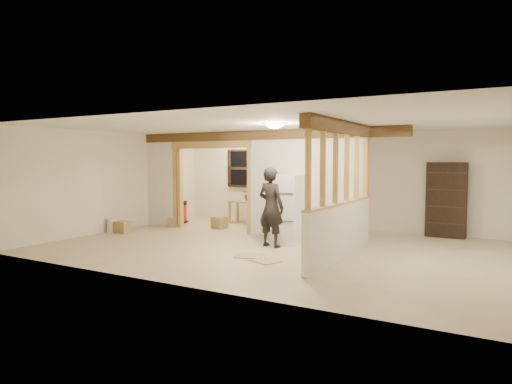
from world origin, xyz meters
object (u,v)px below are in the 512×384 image
Objects in this scene: work_table at (248,212)px; shop_vac at (179,212)px; refrigerator at (288,208)px; woman at (271,207)px; bookshelf at (446,200)px.

work_table is 1.60× the size of shop_vac.
work_table is (-2.18, 1.89, -0.41)m from refrigerator.
woman reaches higher than refrigerator.
bookshelf is at bearing 2.09° from work_table.
refrigerator reaches higher than shop_vac.
shop_vac is (-3.95, 1.05, -0.41)m from refrigerator.
work_table is at bearing 139.07° from refrigerator.
work_table is at bearing -42.14° from woman.
bookshelf reaches higher than refrigerator.
shop_vac is (-1.77, -0.85, -0.00)m from work_table.
refrigerator is 0.89× the size of woman.
bookshelf reaches higher than woman.
woman is at bearing -52.41° from work_table.
bookshelf reaches higher than shop_vac.
woman is 3.55m from work_table.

